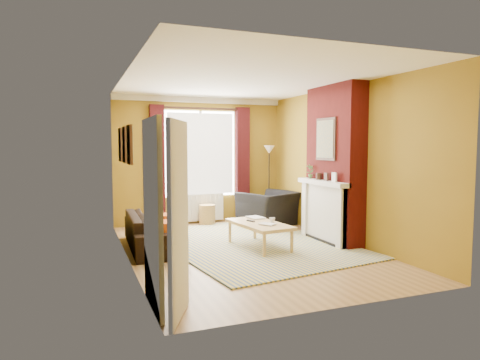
# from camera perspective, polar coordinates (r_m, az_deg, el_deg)

# --- Properties ---
(ground) EXTENTS (5.50, 5.50, 0.00)m
(ground) POSITION_cam_1_polar(r_m,az_deg,el_deg) (7.25, 0.72, -9.25)
(ground) COLOR olive
(ground) RESTS_ON ground
(room_walls) EXTENTS (3.82, 5.54, 2.83)m
(room_walls) POSITION_cam_1_polar(r_m,az_deg,el_deg) (7.55, 4.45, 1.93)
(room_walls) COLOR olive
(room_walls) RESTS_ON ground
(striped_rug) EXTENTS (3.37, 4.31, 0.02)m
(striped_rug) POSITION_cam_1_polar(r_m,az_deg,el_deg) (7.64, 1.42, -8.44)
(striped_rug) COLOR #375998
(striped_rug) RESTS_ON ground
(sofa) EXTENTS (0.85, 2.04, 0.59)m
(sofa) POSITION_cam_1_polar(r_m,az_deg,el_deg) (7.45, -11.52, -6.65)
(sofa) COLOR black
(sofa) RESTS_ON ground
(armchair) EXTENTS (1.44, 1.37, 0.74)m
(armchair) POSITION_cam_1_polar(r_m,az_deg,el_deg) (9.27, 3.89, -3.86)
(armchair) COLOR black
(armchair) RESTS_ON ground
(coffee_table) EXTENTS (0.81, 1.37, 0.43)m
(coffee_table) POSITION_cam_1_polar(r_m,az_deg,el_deg) (7.29, 2.58, -6.07)
(coffee_table) COLOR #DABA7E
(coffee_table) RESTS_ON ground
(wicker_stool) EXTENTS (0.47, 0.47, 0.44)m
(wicker_stool) POSITION_cam_1_polar(r_m,az_deg,el_deg) (9.45, -4.39, -4.62)
(wicker_stool) COLOR #A48147
(wicker_stool) RESTS_ON ground
(floor_lamp) EXTENTS (0.33, 0.33, 1.74)m
(floor_lamp) POSITION_cam_1_polar(r_m,az_deg,el_deg) (9.86, 3.91, 2.50)
(floor_lamp) COLOR black
(floor_lamp) RESTS_ON ground
(book_a) EXTENTS (0.30, 0.32, 0.02)m
(book_a) POSITION_cam_1_polar(r_m,az_deg,el_deg) (7.01, 3.27, -6.01)
(book_a) COLOR #999999
(book_a) RESTS_ON coffee_table
(book_b) EXTENTS (0.29, 0.37, 0.03)m
(book_b) POSITION_cam_1_polar(r_m,az_deg,el_deg) (7.65, 1.32, -5.11)
(book_b) COLOR #999999
(book_b) RESTS_ON coffee_table
(mug) EXTENTS (0.11, 0.11, 0.09)m
(mug) POSITION_cam_1_polar(r_m,az_deg,el_deg) (7.27, 4.32, -5.38)
(mug) COLOR #999999
(mug) RESTS_ON coffee_table
(tv_remote) EXTENTS (0.11, 0.17, 0.02)m
(tv_remote) POSITION_cam_1_polar(r_m,az_deg,el_deg) (7.40, 1.43, -5.46)
(tv_remote) COLOR #252527
(tv_remote) RESTS_ON coffee_table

